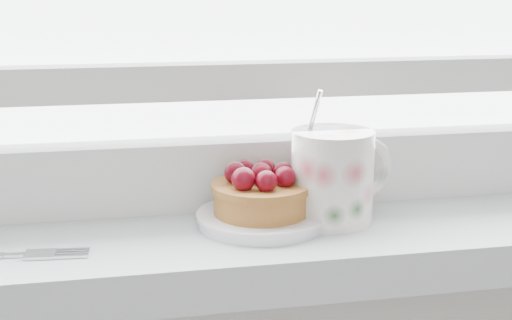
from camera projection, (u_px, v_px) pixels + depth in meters
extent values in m
cube|color=silver|center=(264.00, 243.00, 0.69)|extent=(1.60, 0.20, 0.04)
cube|color=silver|center=(250.00, 170.00, 0.74)|extent=(1.30, 0.05, 0.07)
cube|color=silver|center=(250.00, 79.00, 0.72)|extent=(1.30, 0.04, 0.04)
cylinder|color=white|center=(261.00, 219.00, 0.68)|extent=(0.12, 0.12, 0.01)
cylinder|color=brown|center=(261.00, 198.00, 0.67)|extent=(0.09, 0.09, 0.03)
cylinder|color=brown|center=(261.00, 187.00, 0.67)|extent=(0.09, 0.09, 0.01)
sphere|color=#400009|center=(261.00, 174.00, 0.67)|extent=(0.02, 0.02, 0.02)
sphere|color=#400009|center=(283.00, 172.00, 0.68)|extent=(0.02, 0.02, 0.02)
sphere|color=#400009|center=(266.00, 168.00, 0.69)|extent=(0.02, 0.02, 0.02)
sphere|color=#400009|center=(245.00, 169.00, 0.69)|extent=(0.02, 0.02, 0.02)
sphere|color=#400009|center=(235.00, 173.00, 0.67)|extent=(0.02, 0.02, 0.02)
sphere|color=#400009|center=(244.00, 179.00, 0.65)|extent=(0.02, 0.02, 0.02)
sphere|color=#400009|center=(266.00, 181.00, 0.65)|extent=(0.02, 0.02, 0.02)
sphere|color=#400009|center=(285.00, 177.00, 0.66)|extent=(0.02, 0.02, 0.02)
cylinder|color=silver|center=(332.00, 177.00, 0.68)|extent=(0.10, 0.10, 0.09)
cylinder|color=black|center=(333.00, 135.00, 0.67)|extent=(0.07, 0.07, 0.01)
torus|color=silver|center=(367.00, 169.00, 0.70)|extent=(0.06, 0.03, 0.06)
cylinder|color=silver|center=(313.00, 117.00, 0.68)|extent=(0.02, 0.02, 0.06)
cube|color=silver|center=(15.00, 255.00, 0.60)|extent=(0.02, 0.01, 0.00)
cube|color=silver|center=(40.00, 254.00, 0.60)|extent=(0.03, 0.02, 0.00)
cube|color=silver|center=(70.00, 257.00, 0.60)|extent=(0.03, 0.01, 0.00)
cube|color=silver|center=(71.00, 254.00, 0.60)|extent=(0.03, 0.01, 0.00)
cube|color=silver|center=(72.00, 252.00, 0.61)|extent=(0.03, 0.01, 0.00)
cube|color=silver|center=(73.00, 250.00, 0.61)|extent=(0.03, 0.01, 0.00)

